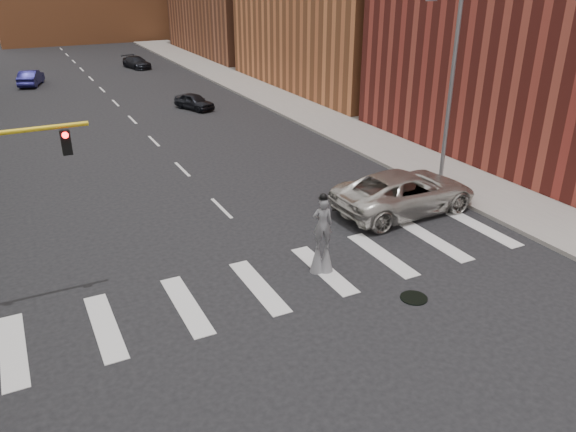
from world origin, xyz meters
The scene contains 9 objects.
ground_plane centered at (0.00, 0.00, 0.00)m, with size 160.00×160.00×0.00m, color black.
sidewalk_right centered at (12.50, 25.00, 0.09)m, with size 5.00×90.00×0.18m, color gray.
manhole centered at (3.00, -2.00, 0.02)m, with size 0.90×0.90×0.04m, color black.
streetlight centered at (10.90, 6.00, 4.90)m, with size 2.05×0.20×9.00m.
stilt_performer centered at (1.18, 0.97, 1.24)m, with size 0.82×0.68×3.02m.
suv_crossing centered at (7.19, 4.02, 0.93)m, with size 3.07×6.66×1.85m, color beige.
car_near centered at (5.00, 27.07, 0.60)m, with size 1.42×3.54×1.21m, color black.
car_mid centered at (-5.41, 42.80, 0.71)m, with size 1.50×4.32×1.42m, color #18164E.
car_far centered at (5.46, 48.10, 0.62)m, with size 1.73×4.26×1.24m, color black.
Camera 1 is at (-7.88, -14.25, 10.07)m, focal length 35.00 mm.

